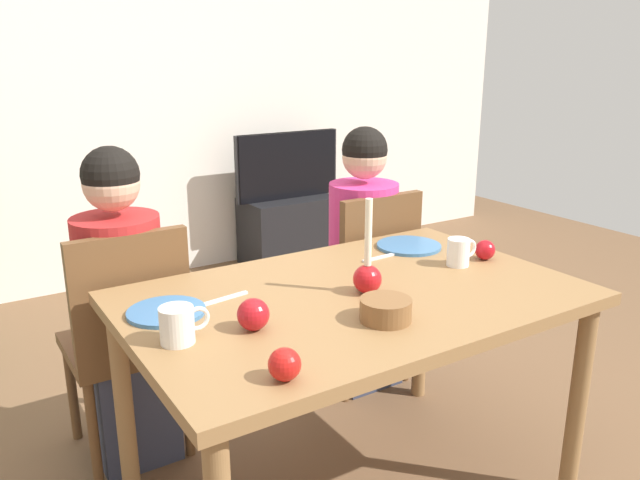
{
  "coord_description": "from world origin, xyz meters",
  "views": [
    {
      "loc": [
        -1.07,
        -1.48,
        1.47
      ],
      "look_at": [
        0.0,
        0.2,
        0.87
      ],
      "focal_mm": 35.28,
      "sensor_mm": 36.0,
      "label": 1
    }
  ],
  "objects_px": {
    "tv": "(288,165)",
    "chair_right": "(366,278)",
    "mug_left": "(178,325)",
    "apple_near_candle": "(253,314)",
    "apple_by_left_plate": "(485,250)",
    "candle_centerpiece": "(367,273)",
    "person_right_child": "(362,263)",
    "person_left_child": "(124,314)",
    "tv_stand": "(289,230)",
    "bowl_walnuts": "(386,310)",
    "plate_left": "(166,312)",
    "plate_right": "(409,246)",
    "chair_left": "(128,333)",
    "apple_by_right_mug": "(285,364)",
    "mug_right": "(459,252)",
    "dining_table": "(354,317)"
  },
  "relations": [
    {
      "from": "person_right_child",
      "to": "tv",
      "type": "height_order",
      "value": "person_right_child"
    },
    {
      "from": "person_left_child",
      "to": "bowl_walnuts",
      "type": "bearing_deg",
      "value": -59.77
    },
    {
      "from": "chair_left",
      "to": "bowl_walnuts",
      "type": "xyz_separation_m",
      "value": [
        0.5,
        -0.83,
        0.27
      ]
    },
    {
      "from": "chair_left",
      "to": "plate_left",
      "type": "xyz_separation_m",
      "value": [
        0.0,
        -0.45,
        0.24
      ]
    },
    {
      "from": "dining_table",
      "to": "tv",
      "type": "height_order",
      "value": "tv"
    },
    {
      "from": "mug_left",
      "to": "apple_near_candle",
      "type": "relative_size",
      "value": 1.52
    },
    {
      "from": "person_right_child",
      "to": "bowl_walnuts",
      "type": "height_order",
      "value": "person_right_child"
    },
    {
      "from": "tv_stand",
      "to": "plate_left",
      "type": "height_order",
      "value": "plate_left"
    },
    {
      "from": "apple_by_left_plate",
      "to": "tv",
      "type": "bearing_deg",
      "value": 78.08
    },
    {
      "from": "tv",
      "to": "plate_left",
      "type": "relative_size",
      "value": 3.54
    },
    {
      "from": "candle_centerpiece",
      "to": "person_right_child",
      "type": "bearing_deg",
      "value": 54.61
    },
    {
      "from": "dining_table",
      "to": "candle_centerpiece",
      "type": "height_order",
      "value": "candle_centerpiece"
    },
    {
      "from": "chair_right",
      "to": "bowl_walnuts",
      "type": "distance_m",
      "value": 1.03
    },
    {
      "from": "dining_table",
      "to": "apple_by_right_mug",
      "type": "distance_m",
      "value": 0.59
    },
    {
      "from": "bowl_walnuts",
      "to": "mug_right",
      "type": "bearing_deg",
      "value": 24.84
    },
    {
      "from": "plate_left",
      "to": "plate_right",
      "type": "bearing_deg",
      "value": 6.7
    },
    {
      "from": "dining_table",
      "to": "plate_left",
      "type": "height_order",
      "value": "plate_left"
    },
    {
      "from": "tv_stand",
      "to": "apple_near_candle",
      "type": "xyz_separation_m",
      "value": [
        -1.46,
        -2.38,
        0.55
      ]
    },
    {
      "from": "apple_by_left_plate",
      "to": "chair_right",
      "type": "bearing_deg",
      "value": 97.84
    },
    {
      "from": "bowl_walnuts",
      "to": "tv",
      "type": "bearing_deg",
      "value": 66.08
    },
    {
      "from": "apple_by_left_plate",
      "to": "bowl_walnuts",
      "type": "bearing_deg",
      "value": -159.89
    },
    {
      "from": "chair_right",
      "to": "tv_stand",
      "type": "height_order",
      "value": "chair_right"
    },
    {
      "from": "tv_stand",
      "to": "apple_by_right_mug",
      "type": "bearing_deg",
      "value": -119.72
    },
    {
      "from": "mug_left",
      "to": "person_left_child",
      "type": "bearing_deg",
      "value": 87.19
    },
    {
      "from": "chair_left",
      "to": "tv_stand",
      "type": "xyz_separation_m",
      "value": [
        1.62,
        1.69,
        -0.27
      ]
    },
    {
      "from": "chair_left",
      "to": "candle_centerpiece",
      "type": "relative_size",
      "value": 3.0
    },
    {
      "from": "candle_centerpiece",
      "to": "apple_near_candle",
      "type": "height_order",
      "value": "candle_centerpiece"
    },
    {
      "from": "apple_by_right_mug",
      "to": "plate_left",
      "type": "bearing_deg",
      "value": 101.09
    },
    {
      "from": "person_right_child",
      "to": "apple_by_left_plate",
      "type": "bearing_deg",
      "value": -82.56
    },
    {
      "from": "plate_left",
      "to": "apple_near_candle",
      "type": "bearing_deg",
      "value": -54.92
    },
    {
      "from": "chair_left",
      "to": "plate_left",
      "type": "height_order",
      "value": "chair_left"
    },
    {
      "from": "tv_stand",
      "to": "candle_centerpiece",
      "type": "xyz_separation_m",
      "value": [
        -1.04,
        -2.32,
        0.57
      ]
    },
    {
      "from": "chair_left",
      "to": "apple_near_candle",
      "type": "distance_m",
      "value": 0.76
    },
    {
      "from": "mug_right",
      "to": "bowl_walnuts",
      "type": "relative_size",
      "value": 0.85
    },
    {
      "from": "chair_left",
      "to": "plate_right",
      "type": "distance_m",
      "value": 1.08
    },
    {
      "from": "mug_right",
      "to": "mug_left",
      "type": "bearing_deg",
      "value": -176.71
    },
    {
      "from": "bowl_walnuts",
      "to": "apple_by_right_mug",
      "type": "relative_size",
      "value": 1.88
    },
    {
      "from": "person_right_child",
      "to": "tv",
      "type": "relative_size",
      "value": 1.48
    },
    {
      "from": "person_left_child",
      "to": "tv",
      "type": "bearing_deg",
      "value": 45.74
    },
    {
      "from": "candle_centerpiece",
      "to": "apple_by_right_mug",
      "type": "distance_m",
      "value": 0.59
    },
    {
      "from": "apple_by_left_plate",
      "to": "candle_centerpiece",
      "type": "bearing_deg",
      "value": -176.29
    },
    {
      "from": "chair_right",
      "to": "candle_centerpiece",
      "type": "distance_m",
      "value": 0.84
    },
    {
      "from": "tv",
      "to": "chair_right",
      "type": "bearing_deg",
      "value": -108.44
    },
    {
      "from": "person_right_child",
      "to": "apple_near_candle",
      "type": "distance_m",
      "value": 1.16
    },
    {
      "from": "mug_left",
      "to": "apple_by_left_plate",
      "type": "height_order",
      "value": "mug_left"
    },
    {
      "from": "candle_centerpiece",
      "to": "mug_left",
      "type": "relative_size",
      "value": 2.23
    },
    {
      "from": "person_right_child",
      "to": "mug_right",
      "type": "relative_size",
      "value": 9.49
    },
    {
      "from": "person_left_child",
      "to": "tv_stand",
      "type": "distance_m",
      "value": 2.34
    },
    {
      "from": "chair_left",
      "to": "apple_by_left_plate",
      "type": "height_order",
      "value": "chair_left"
    },
    {
      "from": "chair_left",
      "to": "apple_by_left_plate",
      "type": "bearing_deg",
      "value": -27.63
    }
  ]
}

